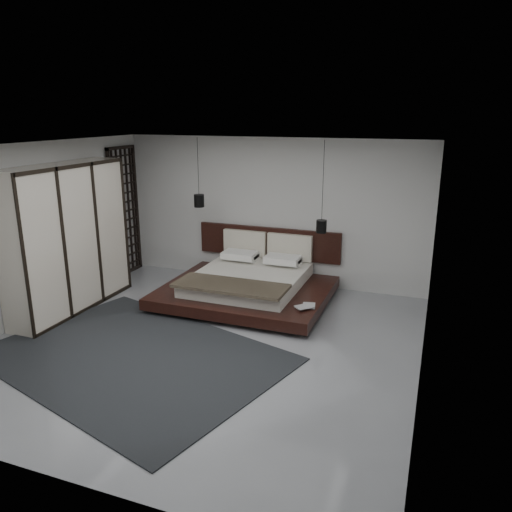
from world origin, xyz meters
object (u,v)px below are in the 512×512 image
at_px(wardrobe, 67,239).
at_px(rug, 134,357).
at_px(lattice_screen, 125,212).
at_px(pendant_right, 321,226).
at_px(bed, 249,283).
at_px(pendant_left, 199,201).

distance_m(wardrobe, rug, 2.61).
distance_m(lattice_screen, pendant_right, 4.09).
distance_m(pendant_right, rug, 3.85).
xyz_separation_m(lattice_screen, wardrobe, (0.25, -2.00, -0.07)).
bearing_deg(rug, pendant_right, 59.12).
height_order(pendant_right, rug, pendant_right).
xyz_separation_m(bed, rug, (-0.68, -2.64, -0.28)).
bearing_deg(wardrobe, pendant_right, 26.49).
distance_m(lattice_screen, wardrobe, 2.02).
xyz_separation_m(bed, pendant_right, (1.18, 0.46, 1.04)).
bearing_deg(rug, pendant_left, 99.17).
xyz_separation_m(bed, wardrobe, (-2.66, -1.45, 0.93)).
xyz_separation_m(bed, pendant_left, (-1.18, 0.46, 1.35)).
height_order(bed, rug, bed).
distance_m(lattice_screen, rug, 4.10).
relative_size(lattice_screen, rug, 0.66).
distance_m(pendant_right, wardrobe, 4.29).
bearing_deg(lattice_screen, wardrobe, -82.82).
bearing_deg(pendant_right, lattice_screen, 178.80).
height_order(lattice_screen, pendant_left, pendant_left).
relative_size(pendant_left, wardrobe, 0.51).
height_order(lattice_screen, pendant_right, pendant_right).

